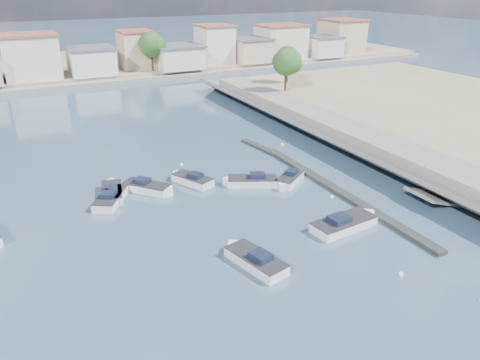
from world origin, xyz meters
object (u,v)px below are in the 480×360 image
at_px(motorboat_c, 250,182).
at_px(motorboat_h, 346,223).
at_px(motorboat_b, 112,197).
at_px(motorboat_f, 191,180).
at_px(motorboat_e, 112,192).
at_px(motorboat_g, 149,188).
at_px(motorboat_a, 253,260).
at_px(motorboat_d, 289,180).

bearing_deg(motorboat_c, motorboat_h, -74.56).
relative_size(motorboat_b, motorboat_f, 1.06).
bearing_deg(motorboat_e, motorboat_g, -12.05).
bearing_deg(motorboat_e, motorboat_f, -4.42).
distance_m(motorboat_b, motorboat_f, 8.15).
relative_size(motorboat_e, motorboat_f, 1.11).
distance_m(motorboat_a, motorboat_f, 15.92).
bearing_deg(motorboat_f, motorboat_e, 175.58).
relative_size(motorboat_c, motorboat_d, 1.26).
bearing_deg(motorboat_c, motorboat_b, 169.39).
distance_m(motorboat_a, motorboat_e, 17.75).
bearing_deg(motorboat_g, motorboat_a, -78.70).
distance_m(motorboat_c, motorboat_e, 13.52).
xyz_separation_m(motorboat_b, motorboat_e, (0.29, 1.23, 0.00)).
bearing_deg(motorboat_b, motorboat_d, -13.24).
height_order(motorboat_a, motorboat_f, same).
height_order(motorboat_b, motorboat_c, same).
height_order(motorboat_a, motorboat_d, same).
xyz_separation_m(motorboat_c, motorboat_f, (-5.16, 3.11, -0.00)).
relative_size(motorboat_c, motorboat_e, 1.01).
height_order(motorboat_g, motorboat_h, same).
relative_size(motorboat_a, motorboat_c, 1.05).
xyz_separation_m(motorboat_b, motorboat_h, (16.44, -13.88, 0.00)).
relative_size(motorboat_f, motorboat_h, 0.74).
distance_m(motorboat_g, motorboat_h, 19.19).
xyz_separation_m(motorboat_a, motorboat_d, (10.09, 11.25, -0.00)).
bearing_deg(motorboat_a, motorboat_h, 8.13).
height_order(motorboat_c, motorboat_f, same).
height_order(motorboat_a, motorboat_e, same).
relative_size(motorboat_c, motorboat_f, 1.12).
height_order(motorboat_b, motorboat_e, same).
distance_m(motorboat_f, motorboat_g, 4.40).
height_order(motorboat_a, motorboat_g, same).
bearing_deg(motorboat_a, motorboat_d, 48.12).
xyz_separation_m(motorboat_d, motorboat_e, (-16.68, 5.22, 0.00)).
distance_m(motorboat_c, motorboat_g, 10.01).
relative_size(motorboat_d, motorboat_g, 0.89).
relative_size(motorboat_a, motorboat_b, 1.11).
height_order(motorboat_f, motorboat_h, same).
bearing_deg(motorboat_h, motorboat_g, 131.47).
xyz_separation_m(motorboat_a, motorboat_f, (1.25, 15.87, -0.00)).
distance_m(motorboat_d, motorboat_f, 9.98).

